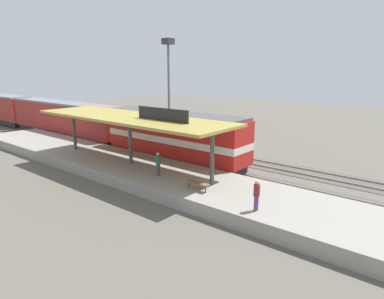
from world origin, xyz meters
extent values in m
plane|color=#5B564C|center=(2.00, 0.00, 0.00)|extent=(120.00, 120.00, 0.00)
cube|color=#4E4941|center=(0.00, 0.00, 0.02)|extent=(3.20, 110.00, 0.04)
cube|color=gray|center=(-0.72, 0.00, 0.08)|extent=(0.10, 110.00, 0.16)
cube|color=gray|center=(0.72, 0.00, 0.08)|extent=(0.10, 110.00, 0.16)
cube|color=#4E4941|center=(4.60, 0.00, 0.02)|extent=(3.20, 110.00, 0.04)
cube|color=gray|center=(3.88, 0.00, 0.08)|extent=(0.10, 110.00, 0.16)
cube|color=gray|center=(5.32, 0.00, 0.08)|extent=(0.10, 110.00, 0.16)
cube|color=gray|center=(-4.60, 0.00, 0.45)|extent=(6.00, 44.00, 0.90)
cylinder|color=#47474C|center=(-4.60, -8.00, 2.70)|extent=(0.28, 0.28, 3.60)
cylinder|color=#47474C|center=(-4.60, 0.00, 2.70)|extent=(0.28, 0.28, 3.60)
cylinder|color=#47474C|center=(-4.60, 8.00, 2.70)|extent=(0.28, 0.28, 3.60)
cube|color=#A38E3D|center=(-4.60, 0.00, 4.60)|extent=(5.20, 18.00, 0.20)
cube|color=black|center=(-4.60, -3.60, 5.15)|extent=(0.12, 4.80, 0.90)
cylinder|color=#333338|center=(-6.00, -8.54, 1.11)|extent=(0.07, 0.07, 0.42)
cylinder|color=#333338|center=(-6.00, -7.24, 1.11)|extent=(0.07, 0.07, 0.42)
cube|color=brown|center=(-6.00, -7.89, 1.36)|extent=(0.44, 1.70, 0.08)
cube|color=#28282D|center=(0.00, -0.48, 0.51)|extent=(2.60, 13.60, 0.70)
cube|color=red|center=(0.00, -0.48, 2.61)|extent=(2.90, 14.40, 3.50)
cube|color=#4C4C51|center=(0.00, -0.48, 4.48)|extent=(2.78, 14.11, 0.24)
cube|color=silver|center=(0.00, -0.48, 2.35)|extent=(2.93, 14.43, 0.56)
cube|color=#28282D|center=(0.00, 17.52, 0.51)|extent=(2.60, 19.20, 0.70)
cube|color=maroon|center=(0.00, 17.52, 2.51)|extent=(2.90, 20.00, 3.30)
cube|color=slate|center=(0.00, 17.52, 4.28)|extent=(2.78, 19.60, 0.24)
cube|color=#28282D|center=(4.60, 7.84, 0.51)|extent=(2.50, 11.20, 0.70)
cube|color=#6B6056|center=(4.60, 7.84, 2.16)|extent=(2.80, 12.00, 2.60)
cube|color=#554D45|center=(4.60, 7.84, 3.58)|extent=(2.69, 11.76, 0.24)
cylinder|color=slate|center=(7.80, 7.41, 5.50)|extent=(0.28, 0.28, 11.00)
cube|color=#333338|center=(7.80, 7.41, 11.35)|extent=(1.10, 1.10, 0.70)
cylinder|color=#4C4C51|center=(-5.60, -3.97, 1.32)|extent=(0.16, 0.16, 0.84)
cylinder|color=#4C4C51|center=(-5.42, -3.97, 1.32)|extent=(0.16, 0.16, 0.84)
cylinder|color=#23603D|center=(-5.51, -3.97, 2.06)|extent=(0.34, 0.34, 0.64)
sphere|color=tan|center=(-5.51, -3.97, 2.50)|extent=(0.23, 0.23, 0.23)
cylinder|color=#663375|center=(-6.58, -12.29, 1.32)|extent=(0.16, 0.16, 0.84)
cylinder|color=#663375|center=(-6.40, -12.29, 1.32)|extent=(0.16, 0.16, 0.84)
cylinder|color=maroon|center=(-6.49, -12.29, 2.06)|extent=(0.34, 0.34, 0.64)
sphere|color=tan|center=(-6.49, -12.29, 2.50)|extent=(0.23, 0.23, 0.23)
camera|label=1|loc=(-21.53, -20.22, 8.28)|focal=31.38mm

